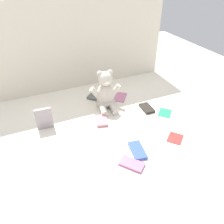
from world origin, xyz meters
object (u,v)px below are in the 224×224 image
object	(u,v)px
teddy_bear	(106,94)
book_case_1	(132,164)
book_case_2	(101,121)
book_case_4	(44,119)
book_case_7	(95,95)
book_case_3	(137,150)
book_case_8	(147,108)
book_case_0	(165,113)
book_case_6	(175,138)
book_case_5	(119,97)

from	to	relation	value
teddy_bear	book_case_1	size ratio (longest dim) A/B	2.17
book_case_2	book_case_4	xyz separation A→B (m)	(-0.34, 0.09, 0.06)
book_case_1	book_case_7	world-z (taller)	book_case_7
book_case_3	book_case_8	xyz separation A→B (m)	(0.26, 0.34, 0.00)
book_case_1	book_case_2	world-z (taller)	book_case_2
book_case_0	book_case_7	size ratio (longest dim) A/B	0.81
book_case_1	book_case_4	bearing A→B (deg)	-92.70
teddy_bear	book_case_2	world-z (taller)	teddy_bear
book_case_6	book_case_7	world-z (taller)	book_case_7
book_case_0	book_case_4	xyz separation A→B (m)	(-0.77, 0.17, 0.07)
book_case_6	book_case_7	size ratio (longest dim) A/B	0.77
book_case_3	book_case_5	xyz separation A→B (m)	(0.16, 0.56, -0.00)
book_case_4	book_case_8	bearing A→B (deg)	-2.80
teddy_bear	book_case_1	distance (m)	0.58
book_case_8	book_case_7	bearing A→B (deg)	133.95
teddy_bear	book_case_6	xyz separation A→B (m)	(0.24, -0.49, -0.10)
book_case_7	book_case_2	bearing A→B (deg)	-56.22
teddy_bear	book_case_4	world-z (taller)	teddy_bear
book_case_0	book_case_1	size ratio (longest dim) A/B	0.83
book_case_6	book_case_4	bearing A→B (deg)	19.09
book_case_2	book_case_7	xyz separation A→B (m)	(0.08, 0.32, 0.00)
book_case_1	book_case_8	xyz separation A→B (m)	(0.33, 0.41, 0.00)
book_case_0	book_case_4	bearing A→B (deg)	-147.47
book_case_1	book_case_7	distance (m)	0.72
book_case_1	book_case_2	distance (m)	0.40
book_case_3	book_case_6	size ratio (longest dim) A/B	1.40
book_case_2	book_case_5	size ratio (longest dim) A/B	0.83
book_case_6	book_case_8	world-z (taller)	book_case_8
teddy_bear	book_case_3	world-z (taller)	teddy_bear
book_case_4	book_case_7	world-z (taller)	book_case_4
book_case_0	book_case_5	size ratio (longest dim) A/B	0.74
book_case_1	book_case_6	world-z (taller)	book_case_1
book_case_4	book_case_6	distance (m)	0.79
book_case_2	book_case_8	xyz separation A→B (m)	(0.34, 0.01, 0.00)
book_case_5	book_case_7	world-z (taller)	book_case_7
book_case_1	book_case_7	xyz separation A→B (m)	(0.07, 0.72, 0.00)
book_case_1	book_case_6	distance (m)	0.34
book_case_0	book_case_6	size ratio (longest dim) A/B	1.06
book_case_0	teddy_bear	bearing A→B (deg)	-171.42
book_case_8	book_case_4	bearing A→B (deg)	176.71
book_case_1	book_case_8	bearing A→B (deg)	-167.62
book_case_1	book_case_8	world-z (taller)	book_case_8
teddy_bear	book_case_4	distance (m)	0.44
book_case_4	book_case_2	bearing A→B (deg)	-10.41
book_case_5	book_case_8	world-z (taller)	book_case_8
book_case_4	book_case_7	bearing A→B (deg)	33.13
book_case_5	book_case_6	world-z (taller)	same
book_case_0	book_case_8	distance (m)	0.13
book_case_3	book_case_6	world-z (taller)	book_case_3
book_case_3	book_case_4	xyz separation A→B (m)	(-0.42, 0.41, 0.06)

